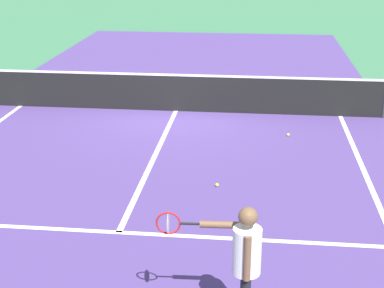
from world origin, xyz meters
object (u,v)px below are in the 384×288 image
(net, at_px, (176,92))
(tennis_ball_near_net, at_px, (288,135))
(player_near, at_px, (244,257))
(tennis_ball_mid_court, at_px, (217,185))

(net, bearing_deg, tennis_ball_near_net, -30.85)
(tennis_ball_near_net, bearing_deg, player_near, -96.94)
(player_near, height_order, tennis_ball_mid_court, player_near)
(net, xyz_separation_m, tennis_ball_near_net, (2.76, -1.65, -0.46))
(tennis_ball_mid_court, bearing_deg, tennis_ball_near_net, 64.36)
(player_near, relative_size, tennis_ball_mid_court, 23.65)
(net, distance_m, tennis_ball_near_net, 3.24)
(net, relative_size, tennis_ball_mid_court, 157.05)
(net, height_order, tennis_ball_near_net, net)
(net, relative_size, tennis_ball_near_net, 157.05)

